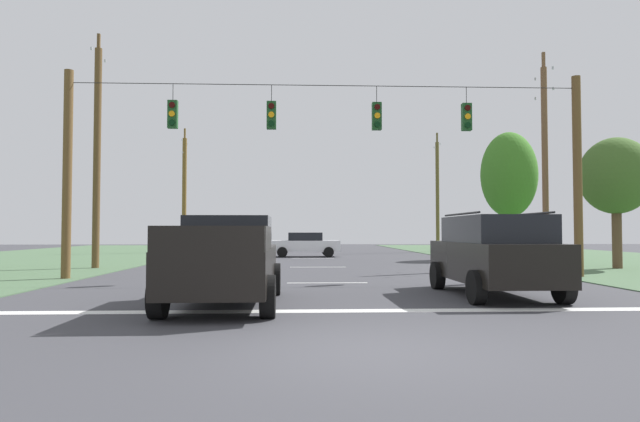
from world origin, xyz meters
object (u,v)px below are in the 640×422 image
at_px(suv_black, 494,253).
at_px(distant_car_crossing_white, 305,244).
at_px(utility_pole_far_right, 437,194).
at_px(tree_roadside_right, 509,175).
at_px(overhead_signal_span, 327,163).
at_px(tree_roadside_left, 616,177).
at_px(utility_pole_far_left, 184,192).
at_px(pickup_truck, 226,260).
at_px(utility_pole_mid_right, 545,159).
at_px(utility_pole_mid_left, 97,154).

bearing_deg(suv_black, distant_car_crossing_white, 101.70).
xyz_separation_m(utility_pole_far_right, tree_roadside_right, (1.35, -10.85, 0.40)).
relative_size(overhead_signal_span, distant_car_crossing_white, 4.14).
height_order(distant_car_crossing_white, tree_roadside_left, tree_roadside_left).
relative_size(suv_black, utility_pole_far_left, 0.51).
xyz_separation_m(pickup_truck, utility_pole_mid_right, (12.52, 11.58, 3.82)).
distance_m(suv_black, utility_pole_mid_right, 12.49).
bearing_deg(utility_pole_far_left, tree_roadside_right, -26.81).
xyz_separation_m(suv_black, utility_pole_mid_right, (6.08, 10.25, 3.73)).
bearing_deg(overhead_signal_span, utility_pole_far_left, 112.57).
relative_size(distant_car_crossing_white, utility_pole_mid_left, 0.42).
xyz_separation_m(pickup_truck, utility_pole_mid_left, (-7.10, 11.87, 3.97)).
height_order(suv_black, utility_pole_far_right, utility_pole_far_right).
relative_size(suv_black, utility_pole_far_right, 0.52).
xyz_separation_m(utility_pole_far_left, tree_roadside_left, (22.05, -18.69, -0.60)).
bearing_deg(pickup_truck, tree_roadside_right, 53.91).
bearing_deg(utility_pole_far_left, utility_pole_far_right, 1.22).
distance_m(pickup_truck, tree_roadside_left, 18.76).
relative_size(utility_pole_mid_left, tree_roadside_left, 1.82).
xyz_separation_m(pickup_truck, utility_pole_far_right, (12.42, 29.74, 3.48)).
height_order(utility_pole_far_right, tree_roadside_right, utility_pole_far_right).
bearing_deg(utility_pole_mid_left, utility_pole_far_left, 89.31).
bearing_deg(tree_roadside_right, overhead_signal_span, -132.32).
distance_m(suv_black, utility_pole_far_left, 31.20).
bearing_deg(overhead_signal_span, suv_black, -53.59).
distance_m(pickup_truck, utility_pole_mid_left, 14.39).
height_order(utility_pole_far_right, tree_roadside_left, utility_pole_far_right).
bearing_deg(distant_car_crossing_white, utility_pole_mid_right, -45.97).
bearing_deg(utility_pole_mid_right, tree_roadside_right, 80.29).
xyz_separation_m(suv_black, distant_car_crossing_white, (-4.36, 21.05, -0.27)).
relative_size(suv_black, tree_roadside_right, 0.66).
relative_size(distant_car_crossing_white, tree_roadside_left, 0.77).
xyz_separation_m(distant_car_crossing_white, tree_roadside_left, (13.08, -11.74, 3.15)).
xyz_separation_m(utility_pole_mid_right, tree_roadside_right, (1.25, 7.31, 0.06)).
distance_m(distant_car_crossing_white, utility_pole_far_right, 13.21).
bearing_deg(suv_black, tree_roadside_left, 46.88).
bearing_deg(tree_roadside_right, tree_roadside_left, -80.46).
xyz_separation_m(distant_car_crossing_white, utility_pole_far_right, (10.34, 7.36, 3.66)).
height_order(overhead_signal_span, utility_pole_far_left, utility_pole_far_left).
height_order(pickup_truck, utility_pole_mid_left, utility_pole_mid_left).
xyz_separation_m(suv_black, utility_pole_mid_left, (-13.54, 10.55, 3.87)).
height_order(utility_pole_mid_right, tree_roadside_left, utility_pole_mid_right).
distance_m(utility_pole_mid_right, utility_pole_far_left, 26.30).
xyz_separation_m(suv_black, utility_pole_far_left, (-13.33, 28.00, 3.47)).
relative_size(overhead_signal_span, tree_roadside_left, 3.18).
bearing_deg(overhead_signal_span, distant_car_crossing_white, 91.76).
bearing_deg(suv_black, pickup_truck, -168.33).
height_order(tree_roadside_right, tree_roadside_left, tree_roadside_right).
distance_m(utility_pole_far_right, tree_roadside_right, 10.94).
height_order(overhead_signal_span, distant_car_crossing_white, overhead_signal_span).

